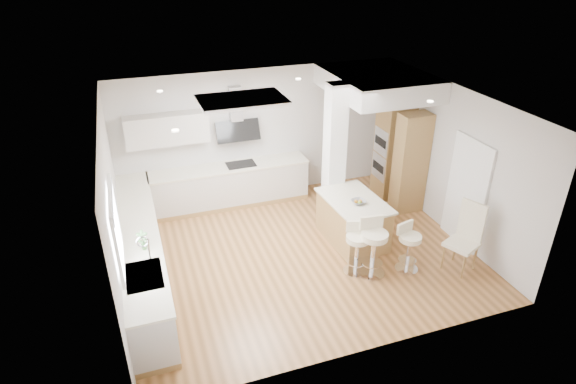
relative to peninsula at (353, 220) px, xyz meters
name	(u,v)px	position (x,y,z in m)	size (l,w,h in m)	color
ground	(299,253)	(-1.09, -0.08, -0.44)	(6.00, 6.00, 0.00)	#A9713E
ceiling	(299,253)	(-1.09, -0.08, -0.44)	(6.00, 5.00, 0.02)	silver
wall_back	(259,134)	(-1.09, 2.42, 0.96)	(6.00, 0.04, 2.80)	beige
wall_left	(114,214)	(-4.09, -0.08, 0.96)	(0.04, 5.00, 2.80)	beige
wall_right	(451,161)	(1.91, -0.08, 0.96)	(0.04, 5.00, 2.80)	beige
skylight	(242,100)	(-1.88, 0.52, 2.33)	(4.10, 2.10, 0.06)	white
window_left	(115,226)	(-4.04, -0.98, 1.26)	(0.06, 1.28, 1.07)	white
doorway_right	(466,194)	(1.89, -0.68, 0.56)	(0.05, 1.00, 2.10)	#4D443C
counter_left	(142,253)	(-3.79, 0.15, 0.02)	(0.63, 4.50, 1.35)	#AB8249
counter_back	(222,176)	(-2.00, 2.14, 0.26)	(3.62, 0.63, 2.50)	#AB8249
pillar	(334,155)	(-0.04, 0.87, 0.96)	(0.35, 0.35, 2.80)	white
soffit	(377,83)	(1.01, 1.32, 2.16)	(1.78, 2.20, 0.40)	silver
oven_column	(399,156)	(1.59, 1.14, 0.61)	(0.63, 1.21, 2.10)	#AB8249
peninsula	(353,220)	(0.00, 0.00, 0.00)	(1.03, 1.48, 0.93)	#AB8249
bar_stool_a	(357,246)	(-0.36, -0.90, 0.08)	(0.52, 0.52, 0.92)	white
bar_stool_b	(373,244)	(-0.14, -1.04, 0.15)	(0.51, 0.51, 1.04)	white
bar_stool_c	(409,245)	(0.49, -1.13, 0.06)	(0.48, 0.48, 0.88)	white
dining_chair	(466,234)	(1.44, -1.37, 0.22)	(0.63, 0.63, 1.23)	#EFE4C2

